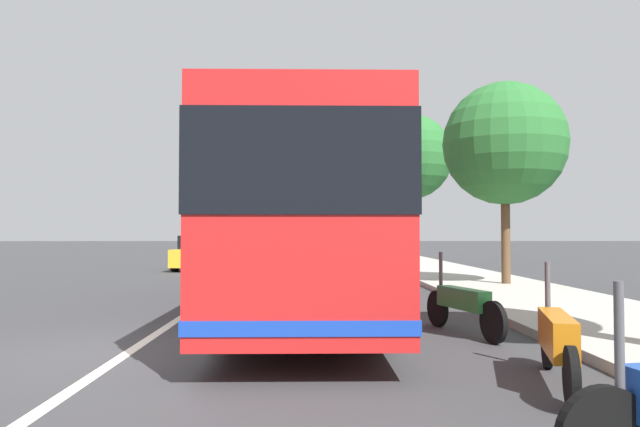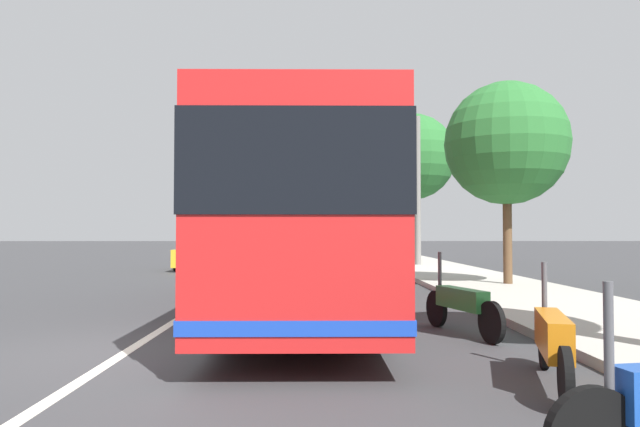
{
  "view_description": "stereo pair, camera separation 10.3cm",
  "coord_description": "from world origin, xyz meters",
  "px_view_note": "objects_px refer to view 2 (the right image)",
  "views": [
    {
      "loc": [
        -8.0,
        -2.36,
        1.57
      ],
      "look_at": [
        4.43,
        -2.59,
        1.97
      ],
      "focal_mm": 33.93,
      "sensor_mm": 36.0,
      "label": 1
    },
    {
      "loc": [
        -8.01,
        -2.46,
        1.57
      ],
      "look_at": [
        4.43,
        -2.59,
        1.97
      ],
      "focal_mm": 33.93,
      "sensor_mm": 36.0,
      "label": 2
    }
  ],
  "objects_px": {
    "coach_bus": "(305,218)",
    "roadside_tree_far_block": "(412,157)",
    "utility_pole": "(418,192)",
    "motorcycle_far_end": "(553,341)",
    "motorcycle_angled": "(461,304)",
    "roadside_tree_mid_block": "(507,144)",
    "car_oncoming": "(303,249)",
    "car_ahead_same_lane": "(313,246)",
    "car_far_distant": "(205,253)",
    "car_behind_bus": "(311,243)"
  },
  "relations": [
    {
      "from": "car_ahead_same_lane",
      "to": "car_far_distant",
      "type": "bearing_deg",
      "value": 157.28
    },
    {
      "from": "car_behind_bus",
      "to": "utility_pole",
      "type": "xyz_separation_m",
      "value": [
        -25.89,
        -4.95,
        2.74
      ]
    },
    {
      "from": "coach_bus",
      "to": "car_oncoming",
      "type": "distance_m",
      "value": 20.41
    },
    {
      "from": "car_behind_bus",
      "to": "car_far_distant",
      "type": "bearing_deg",
      "value": 169.7
    },
    {
      "from": "roadside_tree_mid_block",
      "to": "motorcycle_angled",
      "type": "bearing_deg",
      "value": 157.37
    },
    {
      "from": "car_oncoming",
      "to": "car_far_distant",
      "type": "bearing_deg",
      "value": 150.53
    },
    {
      "from": "motorcycle_angled",
      "to": "car_far_distant",
      "type": "bearing_deg",
      "value": 6.37
    },
    {
      "from": "car_far_distant",
      "to": "car_oncoming",
      "type": "distance_m",
      "value": 7.93
    },
    {
      "from": "motorcycle_far_end",
      "to": "car_oncoming",
      "type": "distance_m",
      "value": 26.73
    },
    {
      "from": "car_oncoming",
      "to": "car_behind_bus",
      "type": "relative_size",
      "value": 1.03
    },
    {
      "from": "coach_bus",
      "to": "car_oncoming",
      "type": "height_order",
      "value": "coach_bus"
    },
    {
      "from": "car_behind_bus",
      "to": "roadside_tree_mid_block",
      "type": "xyz_separation_m",
      "value": [
        -36.2,
        -5.71,
        3.4
      ]
    },
    {
      "from": "car_oncoming",
      "to": "utility_pole",
      "type": "relative_size",
      "value": 0.65
    },
    {
      "from": "car_ahead_same_lane",
      "to": "roadside_tree_far_block",
      "type": "xyz_separation_m",
      "value": [
        -9.24,
        -5.02,
        4.71
      ]
    },
    {
      "from": "utility_pole",
      "to": "roadside_tree_far_block",
      "type": "bearing_deg",
      "value": -5.13
    },
    {
      "from": "motorcycle_angled",
      "to": "utility_pole",
      "type": "bearing_deg",
      "value": -24.02
    },
    {
      "from": "car_oncoming",
      "to": "utility_pole",
      "type": "xyz_separation_m",
      "value": [
        -5.4,
        -5.31,
        2.76
      ]
    },
    {
      "from": "car_oncoming",
      "to": "car_ahead_same_lane",
      "type": "height_order",
      "value": "car_ahead_same_lane"
    },
    {
      "from": "motorcycle_far_end",
      "to": "roadside_tree_mid_block",
      "type": "relative_size",
      "value": 0.38
    },
    {
      "from": "motorcycle_angled",
      "to": "motorcycle_far_end",
      "type": "bearing_deg",
      "value": 166.67
    },
    {
      "from": "roadside_tree_far_block",
      "to": "utility_pole",
      "type": "xyz_separation_m",
      "value": [
        -3.12,
        0.28,
        -1.98
      ]
    },
    {
      "from": "motorcycle_angled",
      "to": "car_oncoming",
      "type": "xyz_separation_m",
      "value": [
        23.4,
        2.86,
        0.22
      ]
    },
    {
      "from": "coach_bus",
      "to": "roadside_tree_far_block",
      "type": "distance_m",
      "value": 19.15
    },
    {
      "from": "motorcycle_far_end",
      "to": "coach_bus",
      "type": "bearing_deg",
      "value": 37.97
    },
    {
      "from": "motorcycle_angled",
      "to": "car_oncoming",
      "type": "distance_m",
      "value": 23.57
    },
    {
      "from": "motorcycle_angled",
      "to": "roadside_tree_mid_block",
      "type": "distance_m",
      "value": 9.09
    },
    {
      "from": "car_behind_bus",
      "to": "roadside_tree_far_block",
      "type": "distance_m",
      "value": 23.83
    },
    {
      "from": "car_behind_bus",
      "to": "car_ahead_same_lane",
      "type": "xyz_separation_m",
      "value": [
        -13.53,
        -0.21,
        0.01
      ]
    },
    {
      "from": "car_oncoming",
      "to": "roadside_tree_mid_block",
      "type": "height_order",
      "value": "roadside_tree_mid_block"
    },
    {
      "from": "car_oncoming",
      "to": "utility_pole",
      "type": "height_order",
      "value": "utility_pole"
    },
    {
      "from": "motorcycle_angled",
      "to": "car_behind_bus",
      "type": "relative_size",
      "value": 0.5
    },
    {
      "from": "motorcycle_angled",
      "to": "roadside_tree_far_block",
      "type": "distance_m",
      "value": 21.86
    },
    {
      "from": "car_ahead_same_lane",
      "to": "utility_pole",
      "type": "relative_size",
      "value": 0.6
    },
    {
      "from": "coach_bus",
      "to": "motorcycle_angled",
      "type": "distance_m",
      "value": 4.15
    },
    {
      "from": "roadside_tree_mid_block",
      "to": "car_oncoming",
      "type": "bearing_deg",
      "value": 21.11
    },
    {
      "from": "motorcycle_far_end",
      "to": "utility_pole",
      "type": "height_order",
      "value": "utility_pole"
    },
    {
      "from": "motorcycle_angled",
      "to": "utility_pole",
      "type": "xyz_separation_m",
      "value": [
        18.0,
        -2.45,
        2.98
      ]
    },
    {
      "from": "motorcycle_far_end",
      "to": "car_behind_bus",
      "type": "relative_size",
      "value": 0.52
    },
    {
      "from": "car_far_distant",
      "to": "utility_pole",
      "type": "height_order",
      "value": "utility_pole"
    },
    {
      "from": "motorcycle_angled",
      "to": "utility_pole",
      "type": "relative_size",
      "value": 0.32
    },
    {
      "from": "car_behind_bus",
      "to": "roadside_tree_far_block",
      "type": "bearing_deg",
      "value": -168.18
    },
    {
      "from": "motorcycle_angled",
      "to": "car_ahead_same_lane",
      "type": "bearing_deg",
      "value": -11.95
    },
    {
      "from": "roadside_tree_mid_block",
      "to": "utility_pole",
      "type": "relative_size",
      "value": 0.85
    },
    {
      "from": "motorcycle_angled",
      "to": "car_oncoming",
      "type": "height_order",
      "value": "car_oncoming"
    },
    {
      "from": "car_behind_bus",
      "to": "motorcycle_angled",
      "type": "bearing_deg",
      "value": -177.85
    },
    {
      "from": "coach_bus",
      "to": "car_behind_bus",
      "type": "xyz_separation_m",
      "value": [
        40.86,
        0.04,
        -1.17
      ]
    },
    {
      "from": "car_ahead_same_lane",
      "to": "motorcycle_far_end",
      "type": "bearing_deg",
      "value": -179.98
    },
    {
      "from": "coach_bus",
      "to": "car_far_distant",
      "type": "xyz_separation_m",
      "value": [
        13.55,
        4.45,
        -1.19
      ]
    },
    {
      "from": "car_behind_bus",
      "to": "roadside_tree_mid_block",
      "type": "distance_m",
      "value": 36.8
    },
    {
      "from": "motorcycle_far_end",
      "to": "roadside_tree_far_block",
      "type": "distance_m",
      "value": 24.92
    }
  ]
}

